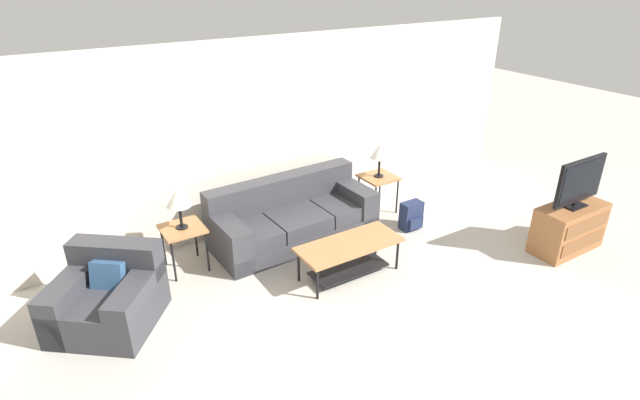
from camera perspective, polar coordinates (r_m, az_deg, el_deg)
The scene contains 11 objects.
wall_back at distance 6.94m, azimuth -5.57°, elevation 7.49°, with size 8.72×0.06×2.60m.
couch at distance 6.77m, azimuth -3.16°, elevation -2.12°, with size 2.25×0.98×0.82m.
armchair at distance 5.71m, azimuth -23.05°, elevation -10.32°, with size 1.33×1.33×0.80m.
coffee_table at distance 5.97m, azimuth 3.36°, elevation -5.89°, with size 1.27×0.54×0.44m.
side_table_left at distance 6.22m, azimuth -15.41°, elevation -3.56°, with size 0.49×0.50×0.57m.
side_table_right at distance 7.46m, azimuth 6.70°, elevation 2.27°, with size 0.49×0.50×0.57m.
table_lamp_left at distance 6.02m, azimuth -15.90°, elevation 0.18°, with size 0.29×0.29×0.51m.
table_lamp_right at distance 7.30m, azimuth 6.88°, elevation 5.52°, with size 0.29×0.29×0.51m.
tv_console at distance 7.25m, azimuth 26.55°, elevation -2.86°, with size 1.00×0.46×0.63m.
television at distance 7.00m, azimuth 27.58°, elevation 1.86°, with size 0.87×0.20×0.64m.
backpack at distance 7.16m, azimuth 10.40°, elevation -1.80°, with size 0.31×0.25×0.40m.
Camera 1 is at (-2.92, -1.76, 3.44)m, focal length 28.00 mm.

